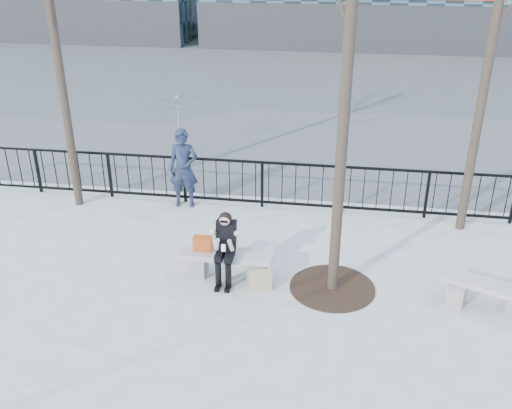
# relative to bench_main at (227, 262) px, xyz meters

# --- Properties ---
(ground) EXTENTS (120.00, 120.00, 0.00)m
(ground) POSITION_rel_bench_main_xyz_m (0.00, 0.00, -0.30)
(ground) COLOR #A3A39E
(ground) RESTS_ON ground
(street_surface) EXTENTS (60.00, 23.00, 0.01)m
(street_surface) POSITION_rel_bench_main_xyz_m (0.00, 15.00, -0.30)
(street_surface) COLOR #474747
(street_surface) RESTS_ON ground
(railing) EXTENTS (14.00, 0.06, 1.10)m
(railing) POSITION_rel_bench_main_xyz_m (0.00, 3.00, 0.25)
(railing) COLOR black
(railing) RESTS_ON ground
(tree_grate) EXTENTS (1.50, 1.50, 0.02)m
(tree_grate) POSITION_rel_bench_main_xyz_m (1.90, -0.10, -0.29)
(tree_grate) COLOR black
(tree_grate) RESTS_ON ground
(bench_main) EXTENTS (1.65, 0.46, 0.49)m
(bench_main) POSITION_rel_bench_main_xyz_m (0.00, 0.00, 0.00)
(bench_main) COLOR slate
(bench_main) RESTS_ON ground
(bench_second) EXTENTS (1.46, 0.41, 0.43)m
(bench_second) POSITION_rel_bench_main_xyz_m (4.45, -0.24, -0.04)
(bench_second) COLOR slate
(bench_second) RESTS_ON ground
(seated_woman) EXTENTS (0.50, 0.64, 1.34)m
(seated_woman) POSITION_rel_bench_main_xyz_m (0.00, -0.16, 0.37)
(seated_woman) COLOR black
(seated_woman) RESTS_ON ground
(handbag) EXTENTS (0.34, 0.17, 0.28)m
(handbag) POSITION_rel_bench_main_xyz_m (-0.45, 0.02, 0.33)
(handbag) COLOR #B04615
(handbag) RESTS_ON bench_main
(shopping_bag) EXTENTS (0.42, 0.27, 0.37)m
(shopping_bag) POSITION_rel_bench_main_xyz_m (0.65, -0.35, -0.11)
(shopping_bag) COLOR #CAB88F
(shopping_bag) RESTS_ON ground
(standing_man) EXTENTS (0.70, 0.49, 1.81)m
(standing_man) POSITION_rel_bench_main_xyz_m (-1.55, 2.80, 0.60)
(standing_man) COLOR black
(standing_man) RESTS_ON ground
(vendor_umbrella) EXTENTS (2.19, 2.23, 1.80)m
(vendor_umbrella) POSITION_rel_bench_main_xyz_m (-2.50, 5.75, 0.60)
(vendor_umbrella) COLOR yellow
(vendor_umbrella) RESTS_ON ground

